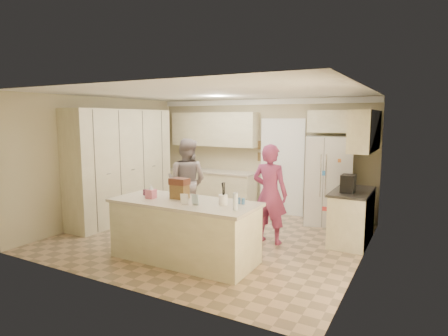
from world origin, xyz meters
The scene contains 41 objects.
floor centered at (0.00, 0.00, -0.01)m, with size 5.20×4.60×0.02m, color tan.
ceiling centered at (0.00, 0.00, 2.61)m, with size 5.20×4.60×0.02m, color white.
wall_back centered at (0.00, 2.31, 1.30)m, with size 5.20×0.02×2.60m, color tan.
wall_front centered at (0.00, -2.31, 1.30)m, with size 5.20×0.02×2.60m, color tan.
wall_left centered at (-2.61, 0.00, 1.30)m, with size 0.02×4.60×2.60m, color tan.
wall_right centered at (2.61, 0.00, 1.30)m, with size 0.02×4.60×2.60m, color tan.
crown_back centered at (0.00, 2.26, 2.53)m, with size 5.20×0.08×0.12m, color white.
pantry_bank centered at (-2.30, 0.20, 1.18)m, with size 0.60×2.60×2.35m, color #F0E7BE.
back_base_cab centered at (-1.15, 2.00, 0.44)m, with size 2.20×0.60×0.88m, color #F0E7BE.
back_countertop centered at (-1.15, 1.99, 0.90)m, with size 2.24×0.63×0.04m, color beige.
back_upper_cab centered at (-1.15, 2.12, 1.90)m, with size 2.20×0.35×0.80m, color #F0E7BE.
doorway_opening centered at (0.55, 2.28, 1.05)m, with size 0.90×0.06×2.10m, color black.
doorway_casing centered at (0.55, 2.24, 1.05)m, with size 1.02×0.03×2.22m, color white.
wall_frame_upper centered at (0.02, 2.27, 1.55)m, with size 0.15×0.02×0.20m, color olive.
wall_frame_lower centered at (0.02, 2.27, 1.28)m, with size 0.15×0.02×0.20m, color olive.
refrigerator centered at (1.63, 1.96, 0.90)m, with size 0.90×0.70×1.80m, color white.
fridge_seam centered at (1.63, 1.61, 0.90)m, with size 0.01×0.02×1.78m, color gray.
fridge_dispenser centered at (1.41, 1.60, 1.15)m, with size 0.22×0.03×0.35m, color black.
fridge_handle_l centered at (1.58, 1.59, 1.05)m, with size 0.02×0.02×0.85m, color silver.
fridge_handle_r centered at (1.68, 1.59, 1.05)m, with size 0.02×0.02×0.85m, color silver.
over_fridge_cab centered at (1.65, 2.12, 2.10)m, with size 0.95×0.35×0.45m, color #F0E7BE.
right_base_cab centered at (2.30, 1.00, 0.44)m, with size 0.60×1.20×0.88m, color #F0E7BE.
right_countertop centered at (2.29, 1.00, 0.90)m, with size 0.63×1.24×0.04m, color #2D2B28.
right_upper_cab centered at (2.43, 1.20, 1.95)m, with size 0.35×1.50×0.70m, color #F0E7BE.
coffee_maker centered at (2.25, 0.80, 1.07)m, with size 0.22×0.28×0.30m, color black.
island_base centered at (0.20, -1.10, 0.44)m, with size 2.20×0.90×0.88m, color #F0E7BE.
island_top centered at (0.20, -1.10, 0.90)m, with size 2.28×0.96×0.05m, color beige.
utensil_crock centered at (0.85, -1.05, 1.00)m, with size 0.13×0.13×0.15m, color white.
tissue_box centered at (-0.35, -1.20, 1.00)m, with size 0.13×0.13×0.14m, color pink.
tissue_plume centered at (-0.35, -1.20, 1.10)m, with size 0.08×0.08×0.08m, color white.
dollhouse_body centered at (0.05, -1.00, 1.04)m, with size 0.26×0.18×0.22m, color olive.
dollhouse_roof centered at (0.05, -1.00, 1.20)m, with size 0.28×0.20×0.10m, color #592D1E.
jam_jar centered at (-0.60, -1.05, 0.97)m, with size 0.07×0.07×0.09m, color #59263F.
greeting_card_a centered at (0.35, -1.30, 1.01)m, with size 0.12×0.01×0.16m, color white.
greeting_card_b centered at (0.50, -1.25, 1.01)m, with size 0.12×0.01×0.16m, color silver.
water_bottle centered at (1.15, -1.25, 1.04)m, with size 0.07×0.07×0.24m, color silver.
shaker_salt centered at (1.02, -0.88, 0.97)m, with size 0.05×0.05×0.09m, color teal.
shaker_pepper centered at (1.09, -0.88, 0.97)m, with size 0.05×0.05×0.09m, color teal.
teen_boy centered at (-0.89, 0.58, 0.88)m, with size 0.86×0.67×1.76m, color gray.
teen_girl centered at (1.04, 0.28, 0.87)m, with size 0.63×0.42×1.74m, color #A13974.
fridge_magnets centered at (1.63, 1.60, 0.90)m, with size 0.76×0.02×1.44m, color tan, non-canonical shape.
Camera 1 is at (3.39, -5.68, 2.17)m, focal length 30.00 mm.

